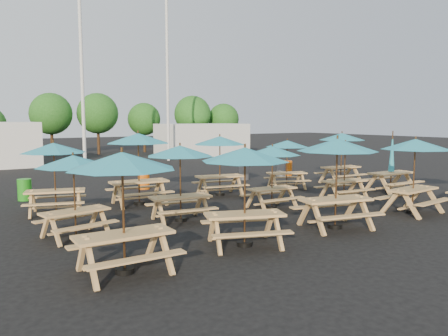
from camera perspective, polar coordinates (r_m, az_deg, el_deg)
ground at (r=15.84m, az=2.93°, el=-4.47°), size 120.00×120.00×0.00m
picnic_unit_0 at (r=8.50m, az=-13.15°, el=-0.01°), size 2.10×2.10×2.39m
picnic_unit_1 at (r=11.48m, az=-19.08°, el=0.24°), size 2.17×2.17×2.12m
picnic_unit_2 at (r=14.61m, az=-21.36°, el=1.94°), size 2.48×2.48×2.27m
picnic_unit_3 at (r=10.11m, az=2.75°, el=0.99°), size 2.64×2.64×2.36m
picnic_unit_4 at (r=12.69m, az=-5.76°, el=1.64°), size 2.20×2.20×2.25m
picnic_unit_5 at (r=15.41m, az=-11.15°, el=3.28°), size 2.36×2.36×2.53m
picnic_unit_6 at (r=12.17m, az=14.56°, el=2.23°), size 2.60×2.60×2.48m
picnic_unit_7 at (r=14.53m, az=6.34°, el=1.78°), size 1.91×1.91×2.11m
picnic_unit_8 at (r=16.99m, az=-0.55°, el=3.16°), size 2.40×2.40×2.35m
picnic_unit_9 at (r=14.97m, az=23.70°, el=2.32°), size 2.30×2.30×2.39m
picnic_unit_10 at (r=16.72m, az=15.55°, el=2.32°), size 2.08×2.08×2.16m
picnic_unit_11 at (r=18.86m, az=8.25°, el=2.78°), size 2.36×2.36×2.10m
picnic_unit_13 at (r=18.93m, az=21.02°, el=0.06°), size 2.02×1.77×2.52m
picnic_unit_14 at (r=20.88m, az=15.14°, el=3.59°), size 2.21×2.21×2.37m
waste_bin_0 at (r=17.71m, az=-24.60°, el=-2.59°), size 0.49×0.49×0.79m
waste_bin_1 at (r=19.03m, az=-10.44°, el=-1.52°), size 0.49×0.49×0.79m
waste_bin_2 at (r=21.62m, az=2.62°, el=-0.48°), size 0.49×0.49×0.79m
waste_bin_3 at (r=23.02m, az=7.46°, el=-0.11°), size 0.49×0.49×0.79m
waste_bin_4 at (r=23.38m, az=8.29°, el=-0.02°), size 0.49×0.49×0.79m
mast_0 at (r=27.73m, az=-18.10°, el=12.34°), size 0.20×0.20×12.00m
mast_1 at (r=31.83m, az=-7.40°, el=11.79°), size 0.20×0.20×12.00m
event_tent_1 at (r=36.47m, az=-2.89°, el=3.75°), size 7.00×4.00×2.60m
tree_3 at (r=38.08m, az=-21.68°, el=6.59°), size 3.36×3.36×5.09m
tree_4 at (r=38.50m, az=-16.18°, el=6.86°), size 3.41×3.41×5.17m
tree_5 at (r=40.33m, az=-10.39°, el=6.28°), size 2.94×2.94×4.45m
tree_6 at (r=40.44m, az=-4.13°, el=7.01°), size 3.38×3.38×5.13m
tree_7 at (r=42.18m, az=-0.07°, el=6.41°), size 2.95×2.95×4.48m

